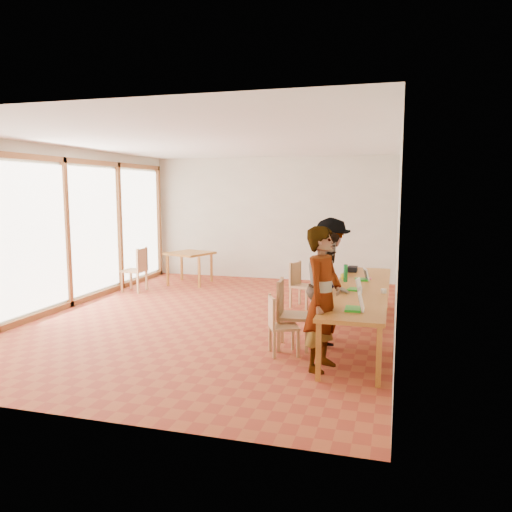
{
  "coord_description": "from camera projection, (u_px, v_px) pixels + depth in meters",
  "views": [
    {
      "loc": [
        2.98,
        -7.97,
        2.21
      ],
      "look_at": [
        0.72,
        0.04,
        1.1
      ],
      "focal_mm": 35.0,
      "sensor_mm": 36.0,
      "label": 1
    }
  ],
  "objects": [
    {
      "name": "ground",
      "position": [
        216.0,
        317.0,
        8.69
      ],
      "size": [
        8.0,
        8.0,
        0.0
      ],
      "primitive_type": "plane",
      "color": "#A54827",
      "rests_on": "ground"
    },
    {
      "name": "wall_back",
      "position": [
        272.0,
        219.0,
        12.31
      ],
      "size": [
        6.0,
        0.1,
        3.0
      ],
      "primitive_type": "cube",
      "color": "beige",
      "rests_on": "ground"
    },
    {
      "name": "wall_front",
      "position": [
        66.0,
        266.0,
        4.68
      ],
      "size": [
        6.0,
        0.1,
        3.0
      ],
      "primitive_type": "cube",
      "color": "beige",
      "rests_on": "ground"
    },
    {
      "name": "wall_right",
      "position": [
        398.0,
        236.0,
        7.69
      ],
      "size": [
        0.1,
        8.0,
        3.0
      ],
      "primitive_type": "cube",
      "color": "beige",
      "rests_on": "ground"
    },
    {
      "name": "window_wall",
      "position": [
        66.0,
        228.0,
        9.29
      ],
      "size": [
        0.1,
        8.0,
        3.0
      ],
      "primitive_type": "cube",
      "color": "white",
      "rests_on": "ground"
    },
    {
      "name": "ceiling",
      "position": [
        214.0,
        141.0,
        8.29
      ],
      "size": [
        6.0,
        8.0,
        0.04
      ],
      "primitive_type": "cube",
      "color": "white",
      "rests_on": "wall_back"
    },
    {
      "name": "communal_table",
      "position": [
        361.0,
        291.0,
        7.47
      ],
      "size": [
        0.8,
        4.0,
        0.75
      ],
      "color": "#AD7226",
      "rests_on": "ground"
    },
    {
      "name": "side_table",
      "position": [
        190.0,
        256.0,
        11.72
      ],
      "size": [
        0.9,
        0.9,
        0.75
      ],
      "rotation": [
        0.0,
        0.0,
        -0.35
      ],
      "color": "#AD7226",
      "rests_on": "ground"
    },
    {
      "name": "chair_near",
      "position": [
        287.0,
        306.0,
        6.96
      ],
      "size": [
        0.49,
        0.49,
        0.51
      ],
      "rotation": [
        0.0,
        0.0,
        0.09
      ],
      "color": "tan",
      "rests_on": "ground"
    },
    {
      "name": "chair_mid",
      "position": [
        278.0,
        319.0,
        6.67
      ],
      "size": [
        0.49,
        0.49,
        0.42
      ],
      "rotation": [
        0.0,
        0.0,
        0.42
      ],
      "color": "tan",
      "rests_on": "ground"
    },
    {
      "name": "chair_far",
      "position": [
        299.0,
        280.0,
        9.42
      ],
      "size": [
        0.51,
        0.51,
        0.45
      ],
      "rotation": [
        0.0,
        0.0,
        -0.34
      ],
      "color": "tan",
      "rests_on": "ground"
    },
    {
      "name": "chair_empty",
      "position": [
        324.0,
        278.0,
        9.32
      ],
      "size": [
        0.5,
        0.5,
        0.5
      ],
      "rotation": [
        0.0,
        0.0,
        -0.14
      ],
      "color": "tan",
      "rests_on": "ground"
    },
    {
      "name": "chair_spare",
      "position": [
        138.0,
        265.0,
        10.82
      ],
      "size": [
        0.45,
        0.45,
        0.51
      ],
      "rotation": [
        0.0,
        0.0,
        3.14
      ],
      "color": "tan",
      "rests_on": "ground"
    },
    {
      "name": "person_near",
      "position": [
        323.0,
        299.0,
        6.09
      ],
      "size": [
        0.58,
        0.74,
        1.77
      ],
      "primitive_type": "imported",
      "rotation": [
        0.0,
        0.0,
        1.3
      ],
      "color": "gray",
      "rests_on": "ground"
    },
    {
      "name": "person_mid",
      "position": [
        327.0,
        286.0,
        7.23
      ],
      "size": [
        0.75,
        0.89,
        1.63
      ],
      "primitive_type": "imported",
      "rotation": [
        0.0,
        0.0,
        1.75
      ],
      "color": "gray",
      "rests_on": "ground"
    },
    {
      "name": "person_far",
      "position": [
        330.0,
        270.0,
        8.39
      ],
      "size": [
        0.89,
        1.25,
        1.75
      ],
      "primitive_type": "imported",
      "rotation": [
        0.0,
        0.0,
        1.8
      ],
      "color": "gray",
      "rests_on": "ground"
    },
    {
      "name": "laptop_near",
      "position": [
        357.0,
        305.0,
        6.07
      ],
      "size": [
        0.24,
        0.27,
        0.22
      ],
      "rotation": [
        0.0,
        0.0,
        0.03
      ],
      "color": "green",
      "rests_on": "communal_table"
    },
    {
      "name": "laptop_mid",
      "position": [
        356.0,
        287.0,
        7.29
      ],
      "size": [
        0.21,
        0.24,
        0.18
      ],
      "rotation": [
        0.0,
        0.0,
        -0.16
      ],
      "color": "green",
      "rests_on": "communal_table"
    },
    {
      "name": "laptop_far",
      "position": [
        364.0,
        277.0,
        8.08
      ],
      "size": [
        0.26,
        0.27,
        0.19
      ],
      "rotation": [
        0.0,
        0.0,
        0.3
      ],
      "color": "green",
      "rests_on": "communal_table"
    },
    {
      "name": "yellow_mug",
      "position": [
        344.0,
        277.0,
        8.14
      ],
      "size": [
        0.16,
        0.16,
        0.1
      ],
      "primitive_type": "imported",
      "rotation": [
        0.0,
        0.0,
        -0.38
      ],
      "color": "yellow",
      "rests_on": "communal_table"
    },
    {
      "name": "green_bottle",
      "position": [
        346.0,
        273.0,
        7.94
      ],
      "size": [
        0.07,
        0.07,
        0.28
      ],
      "primitive_type": "cylinder",
      "color": "#126926",
      "rests_on": "communal_table"
    },
    {
      "name": "clear_glass",
      "position": [
        360.0,
        290.0,
        7.06
      ],
      "size": [
        0.07,
        0.07,
        0.09
      ],
      "primitive_type": "cylinder",
      "color": "silver",
      "rests_on": "communal_table"
    },
    {
      "name": "condiment_cup",
      "position": [
        384.0,
        291.0,
        7.08
      ],
      "size": [
        0.08,
        0.08,
        0.06
      ],
      "primitive_type": "cylinder",
      "color": "white",
      "rests_on": "communal_table"
    },
    {
      "name": "pink_phone",
      "position": [
        370.0,
        279.0,
        8.2
      ],
      "size": [
        0.05,
        0.1,
        0.01
      ],
      "primitive_type": "cube",
      "color": "#CF4875",
      "rests_on": "communal_table"
    },
    {
      "name": "black_pouch",
      "position": [
        353.0,
        269.0,
        8.94
      ],
      "size": [
        0.16,
        0.26,
        0.09
      ],
      "primitive_type": "cube",
      "color": "black",
      "rests_on": "communal_table"
    }
  ]
}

